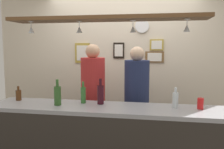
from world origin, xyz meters
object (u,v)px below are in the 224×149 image
at_px(picture_frame_upper_small, 157,45).
at_px(wall_clock, 142,26).
at_px(bottle_beer_brown_stubby, 19,95).
at_px(picture_frame_caricature, 82,53).
at_px(bottle_wine_dark_red, 101,94).
at_px(bottle_beer_green_import, 83,94).
at_px(person_middle_red_shirt, 93,92).
at_px(bottle_soda_clear, 175,100).
at_px(picture_frame_lower_pair, 155,57).
at_px(person_right_navy_shirt, 137,95).
at_px(bottle_champagne_green, 58,95).
at_px(picture_frame_crest, 119,50).
at_px(drink_can, 200,103).

height_order(picture_frame_upper_small, wall_clock, wall_clock).
bearing_deg(wall_clock, bottle_beer_brown_stubby, -138.60).
height_order(picture_frame_caricature, wall_clock, wall_clock).
height_order(bottle_wine_dark_red, picture_frame_caricature, picture_frame_caricature).
xyz_separation_m(bottle_beer_green_import, picture_frame_upper_small, (0.85, 1.28, 0.60)).
xyz_separation_m(person_middle_red_shirt, bottle_wine_dark_red, (0.24, -0.56, 0.09)).
xyz_separation_m(bottle_beer_brown_stubby, bottle_wine_dark_red, (1.06, -0.01, 0.05)).
xyz_separation_m(bottle_soda_clear, wall_clock, (-0.45, 1.33, 0.91)).
bearing_deg(bottle_beer_green_import, picture_frame_lower_pair, 57.27).
relative_size(person_right_navy_shirt, bottle_soda_clear, 7.26).
relative_size(picture_frame_lower_pair, wall_clock, 1.36).
xyz_separation_m(bottle_champagne_green, wall_clock, (0.87, 1.43, 0.89)).
bearing_deg(picture_frame_crest, bottle_soda_clear, -58.02).
bearing_deg(person_middle_red_shirt, drink_can, -23.95).
xyz_separation_m(bottle_soda_clear, bottle_beer_green_import, (-1.07, 0.05, 0.01)).
distance_m(bottle_beer_green_import, picture_frame_upper_small, 1.65).
xyz_separation_m(picture_frame_lower_pair, wall_clock, (-0.21, -0.01, 0.50)).
bearing_deg(picture_frame_upper_small, bottle_soda_clear, -80.97).
height_order(bottle_soda_clear, bottle_wine_dark_red, bottle_wine_dark_red).
distance_m(bottle_beer_green_import, drink_can, 1.33).
xyz_separation_m(bottle_beer_brown_stubby, bottle_champagne_green, (0.58, -0.15, 0.05)).
bearing_deg(picture_frame_crest, picture_frame_caricature, 180.00).
xyz_separation_m(picture_frame_caricature, wall_clock, (1.01, -0.01, 0.44)).
relative_size(bottle_beer_green_import, picture_frame_caricature, 0.76).
height_order(picture_frame_crest, picture_frame_lower_pair, picture_frame_crest).
relative_size(bottle_soda_clear, picture_frame_lower_pair, 0.77).
xyz_separation_m(bottle_wine_dark_red, wall_clock, (0.40, 1.29, 0.89)).
relative_size(bottle_beer_brown_stubby, bottle_wine_dark_red, 0.60).
xyz_separation_m(bottle_soda_clear, bottle_wine_dark_red, (-0.85, 0.04, 0.03)).
bearing_deg(bottle_soda_clear, picture_frame_lower_pair, 100.27).
bearing_deg(bottle_champagne_green, bottle_soda_clear, 4.50).
bearing_deg(bottle_beer_brown_stubby, bottle_soda_clear, -1.32).
bearing_deg(bottle_champagne_green, drink_can, 3.75).
bearing_deg(bottle_beer_green_import, picture_frame_caricature, 107.23).
height_order(person_middle_red_shirt, bottle_champagne_green, person_middle_red_shirt).
bearing_deg(bottle_champagne_green, person_right_navy_shirt, 39.52).
relative_size(person_middle_red_shirt, bottle_beer_brown_stubby, 9.46).
bearing_deg(picture_frame_crest, bottle_wine_dark_red, -90.80).
relative_size(drink_can, picture_frame_lower_pair, 0.41).
relative_size(person_middle_red_shirt, picture_frame_upper_small, 7.74).
height_order(bottle_beer_brown_stubby, drink_can, bottle_beer_brown_stubby).
bearing_deg(picture_frame_crest, wall_clock, -0.93).
bearing_deg(bottle_wine_dark_red, bottle_beer_green_import, 176.29).
height_order(person_right_navy_shirt, picture_frame_lower_pair, person_right_navy_shirt).
distance_m(person_middle_red_shirt, picture_frame_crest, 0.97).
relative_size(picture_frame_upper_small, picture_frame_crest, 0.85).
xyz_separation_m(drink_can, picture_frame_upper_small, (-0.48, 1.33, 0.64)).
distance_m(person_middle_red_shirt, bottle_wine_dark_red, 0.62).
bearing_deg(picture_frame_upper_small, bottle_beer_brown_stubby, -142.73).
distance_m(bottle_champagne_green, picture_frame_caricature, 1.51).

